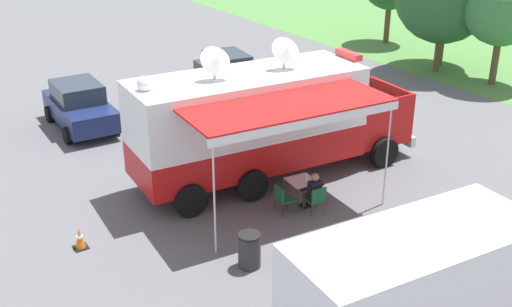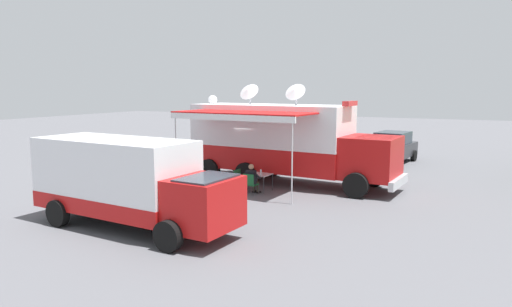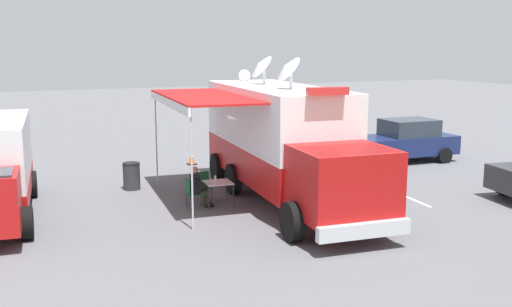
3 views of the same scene
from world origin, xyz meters
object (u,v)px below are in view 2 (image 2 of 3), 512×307
object	(u,v)px
water_bottle	(261,172)
folding_table	(260,175)
folding_chair_beside_table	(240,178)
support_truck	(128,183)
folding_chair_at_table	(250,183)
trash_bin	(170,183)
command_truck	(285,140)
car_far_corner	(277,142)
traffic_cone	(155,169)
car_behind_truck	(392,147)
seated_responder	(252,178)

from	to	relation	value
water_bottle	folding_table	bearing A→B (deg)	-145.46
folding_chair_beside_table	support_truck	distance (m)	6.14
folding_chair_at_table	trash_bin	bearing A→B (deg)	-68.91
command_truck	car_far_corner	world-z (taller)	command_truck
folding_chair_at_table	traffic_cone	xyz separation A→B (m)	(-1.95, -6.25, -0.23)
folding_chair_at_table	traffic_cone	size ratio (longest dim) A/B	1.50
folding_chair_beside_table	car_behind_truck	size ratio (longest dim) A/B	0.20
folding_table	water_bottle	bearing A→B (deg)	34.54
water_bottle	trash_bin	bearing A→B (deg)	-59.79
folding_chair_at_table	car_far_corner	world-z (taller)	car_far_corner
support_truck	car_far_corner	bearing A→B (deg)	-173.05
car_far_corner	folding_chair_beside_table	bearing A→B (deg)	14.65
folding_table	trash_bin	bearing A→B (deg)	-57.60
folding_chair_beside_table	folding_chair_at_table	bearing A→B (deg)	53.10
folding_table	folding_chair_beside_table	bearing A→B (deg)	-75.45
folding_table	support_truck	distance (m)	6.48
folding_chair_at_table	trash_bin	world-z (taller)	trash_bin
folding_chair_beside_table	support_truck	world-z (taller)	support_truck
seated_responder	traffic_cone	distance (m)	6.52
trash_bin	support_truck	xyz separation A→B (m)	(4.31, 1.62, 0.93)
water_bottle	folding_chair_at_table	bearing A→B (deg)	-12.98
folding_chair_at_table	trash_bin	distance (m)	3.23
traffic_cone	car_behind_truck	world-z (taller)	car_behind_truck
folding_chair_at_table	car_behind_truck	bearing A→B (deg)	161.58
car_behind_truck	water_bottle	bearing A→B (deg)	-18.77
folding_chair_at_table	car_far_corner	xyz separation A→B (m)	(-10.32, -3.32, 0.37)
support_truck	folding_chair_beside_table	bearing A→B (deg)	174.12
folding_chair_at_table	folding_chair_beside_table	size ratio (longest dim) A/B	1.00
folding_table	folding_chair_at_table	bearing A→B (deg)	-5.60
folding_chair_beside_table	trash_bin	world-z (taller)	trash_bin
command_truck	seated_responder	xyz separation A→B (m)	(2.66, -0.30, -1.30)
car_far_corner	car_behind_truck	bearing A→B (deg)	94.85
traffic_cone	car_behind_truck	distance (m)	13.35
water_bottle	trash_bin	distance (m)	3.69
water_bottle	support_truck	world-z (taller)	support_truck
folding_chair_beside_table	trash_bin	bearing A→B (deg)	-52.16
traffic_cone	car_far_corner	size ratio (longest dim) A/B	0.14
folding_table	seated_responder	world-z (taller)	seated_responder
folding_chair_at_table	car_behind_truck	distance (m)	11.51
folding_table	support_truck	size ratio (longest dim) A/B	0.12
folding_chair_beside_table	car_far_corner	world-z (taller)	car_far_corner
car_far_corner	support_truck	bearing A→B (deg)	6.95
folding_chair_at_table	folding_chair_beside_table	distance (m)	0.96
seated_responder	car_far_corner	size ratio (longest dim) A/B	0.29
water_bottle	car_behind_truck	world-z (taller)	car_behind_truck
command_truck	seated_responder	world-z (taller)	command_truck
trash_bin	car_behind_truck	xyz separation A→B (m)	(-12.07, 6.65, 0.42)
seated_responder	car_behind_truck	bearing A→B (deg)	161.35
folding_table	car_far_corner	world-z (taller)	car_far_corner
command_truck	support_truck	distance (m)	8.51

